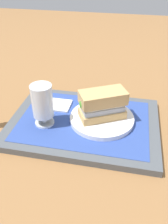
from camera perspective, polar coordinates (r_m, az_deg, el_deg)
ground_plane at (r=0.73m, az=-0.00°, el=-3.23°), size 3.00×3.00×0.00m
tray at (r=0.72m, az=-0.00°, el=-2.61°), size 0.44×0.32×0.02m
placemat at (r=0.71m, az=-0.00°, el=-1.93°), size 0.38×0.27×0.00m
plate at (r=0.71m, az=4.28°, el=-1.55°), size 0.19×0.19×0.01m
sandwich at (r=0.68m, az=4.19°, el=1.80°), size 0.14×0.12×0.08m
beer_glass at (r=0.67m, az=-9.88°, el=1.99°), size 0.06×0.06×0.12m
napkin_folded at (r=0.78m, az=-6.54°, el=1.72°), size 0.09×0.07×0.01m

